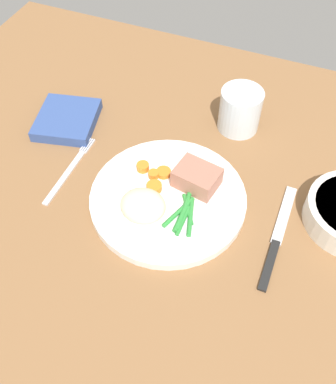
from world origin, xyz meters
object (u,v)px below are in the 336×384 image
(dinner_plate, at_px, (168,199))
(water_glass, at_px, (240,113))
(fork, at_px, (70,170))
(knife, at_px, (277,238))
(napkin, at_px, (67,120))
(meat_portion, at_px, (197,178))

(dinner_plate, relative_size, water_glass, 3.16)
(fork, bearing_deg, knife, 1.71)
(napkin, bearing_deg, water_glass, 20.84)
(meat_portion, distance_m, fork, 0.23)
(dinner_plate, bearing_deg, water_glass, 75.71)
(water_glass, bearing_deg, fork, -137.61)
(dinner_plate, relative_size, fork, 1.56)
(knife, bearing_deg, meat_portion, 160.71)
(napkin, bearing_deg, fork, -58.46)
(meat_portion, height_order, napkin, meat_portion)
(dinner_plate, height_order, fork, dinner_plate)
(dinner_plate, xyz_separation_m, fork, (-0.19, -0.00, -0.01))
(dinner_plate, bearing_deg, meat_portion, 49.40)
(knife, xyz_separation_m, napkin, (-0.44, 0.11, 0.01))
(dinner_plate, bearing_deg, knife, -0.88)
(fork, relative_size, napkin, 1.42)
(meat_portion, relative_size, knife, 0.35)
(dinner_plate, distance_m, napkin, 0.27)
(fork, bearing_deg, water_glass, 44.15)
(meat_portion, xyz_separation_m, napkin, (-0.29, 0.06, -0.02))
(dinner_plate, bearing_deg, fork, -179.21)
(dinner_plate, distance_m, meat_portion, 0.06)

